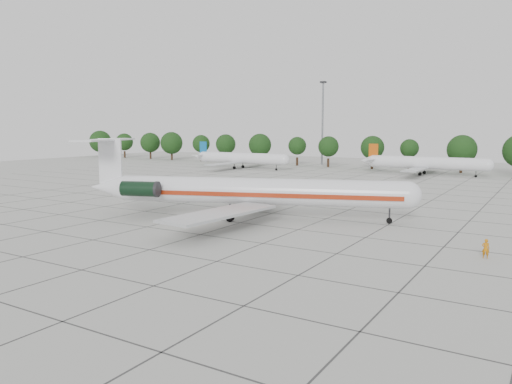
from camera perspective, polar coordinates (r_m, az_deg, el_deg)
ground at (r=61.71m, az=-1.80°, el=-3.53°), size 260.00×260.00×0.00m
apron_joints at (r=74.51m, az=4.54°, el=-1.63°), size 170.00×170.00×0.02m
main_airliner at (r=64.29m, az=-1.85°, el=0.17°), size 42.38×32.21×10.22m
ground_crew at (r=49.63m, az=24.77°, el=-5.89°), size 0.71×0.51×1.80m
bg_airliner_b at (r=140.48m, az=-1.73°, el=3.87°), size 28.24×27.20×7.40m
bg_airliner_c at (r=128.82m, az=18.85°, el=3.14°), size 28.24×27.20×7.40m
tree_line at (r=143.00m, az=13.17°, el=4.97°), size 249.86×8.44×10.22m
floodlight_mast at (r=156.05m, az=7.62°, el=8.34°), size 1.60×1.60×25.45m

